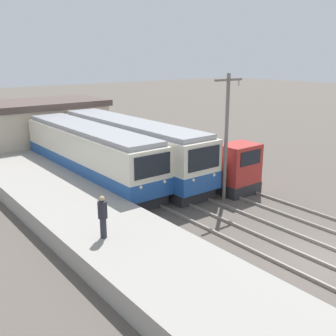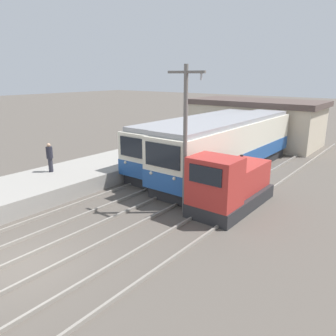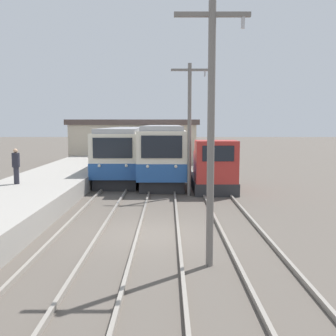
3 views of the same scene
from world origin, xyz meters
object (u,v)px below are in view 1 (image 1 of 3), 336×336
person_on_platform (103,215)px  catenary_mast_mid (226,133)px  commuter_train_center (130,150)px  shunting_locomotive (220,168)px  commuter_train_left (89,155)px

person_on_platform → catenary_mast_mid: bearing=11.3°
commuter_train_center → catenary_mast_mid: (1.51, -7.57, 2.12)m
person_on_platform → shunting_locomotive: bearing=19.4°
commuter_train_center → catenary_mast_mid: catenary_mast_mid is taller
shunting_locomotive → catenary_mast_mid: catenary_mast_mid is taller
catenary_mast_mid → commuter_train_left: bearing=118.1°
catenary_mast_mid → person_on_platform: 9.15m
commuter_train_left → person_on_platform: (-4.45, -9.83, 0.20)m
commuter_train_left → shunting_locomotive: (5.80, -6.22, -0.48)m
shunting_locomotive → person_on_platform: 10.89m
person_on_platform → commuter_train_left: bearing=65.6°
commuter_train_left → person_on_platform: size_ratio=8.04×
commuter_train_center → person_on_platform: commuter_train_center is taller
commuter_train_center → person_on_platform: size_ratio=8.43×
commuter_train_center → person_on_platform: bearing=-127.9°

